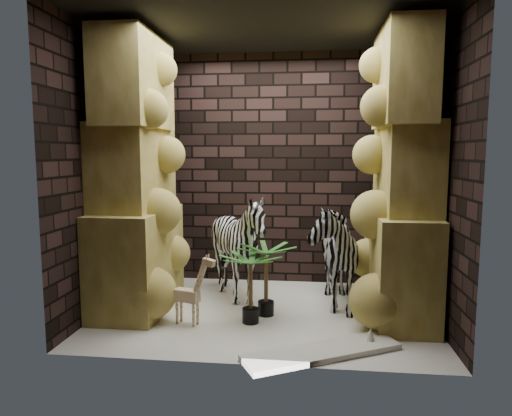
# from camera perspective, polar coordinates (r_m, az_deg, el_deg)

# --- Properties ---
(floor) EXTENTS (3.50, 3.50, 0.00)m
(floor) POSITION_cam_1_polar(r_m,az_deg,el_deg) (5.11, 0.92, -12.80)
(floor) COLOR silver
(floor) RESTS_ON ground
(ceiling) EXTENTS (3.50, 3.50, 0.00)m
(ceiling) POSITION_cam_1_polar(r_m,az_deg,el_deg) (4.98, 0.99, 21.76)
(ceiling) COLOR black
(ceiling) RESTS_ON ground
(wall_back) EXTENTS (3.50, 0.00, 3.50)m
(wall_back) POSITION_cam_1_polar(r_m,az_deg,el_deg) (6.06, 2.11, 4.78)
(wall_back) COLOR black
(wall_back) RESTS_ON ground
(wall_front) EXTENTS (3.50, 0.00, 3.50)m
(wall_front) POSITION_cam_1_polar(r_m,az_deg,el_deg) (3.58, -1.00, 3.35)
(wall_front) COLOR black
(wall_front) RESTS_ON ground
(wall_left) EXTENTS (0.00, 3.00, 3.00)m
(wall_left) POSITION_cam_1_polar(r_m,az_deg,el_deg) (5.28, -18.35, 4.13)
(wall_left) COLOR black
(wall_left) RESTS_ON ground
(wall_right) EXTENTS (0.00, 3.00, 3.00)m
(wall_right) POSITION_cam_1_polar(r_m,az_deg,el_deg) (4.96, 21.55, 3.85)
(wall_right) COLOR black
(wall_right) RESTS_ON ground
(rock_pillar_left) EXTENTS (0.68, 1.30, 3.00)m
(rock_pillar_left) POSITION_cam_1_polar(r_m,az_deg,el_deg) (5.14, -14.80, 4.19)
(rock_pillar_left) COLOR #D1C267
(rock_pillar_left) RESTS_ON floor
(rock_pillar_right) EXTENTS (0.58, 1.25, 3.00)m
(rock_pillar_right) POSITION_cam_1_polar(r_m,az_deg,el_deg) (4.89, 17.80, 3.96)
(rock_pillar_right) COLOR #D1C267
(rock_pillar_right) RESTS_ON floor
(zebra_right) EXTENTS (0.76, 1.24, 1.40)m
(zebra_right) POSITION_cam_1_polar(r_m,az_deg,el_deg) (5.26, 9.03, -4.40)
(zebra_right) COLOR white
(zebra_right) RESTS_ON floor
(zebra_left) EXTENTS (1.28, 1.46, 1.15)m
(zebra_left) POSITION_cam_1_polar(r_m,az_deg,el_deg) (5.33, -2.15, -5.54)
(zebra_left) COLOR white
(zebra_left) RESTS_ON floor
(giraffe_toy) EXTENTS (0.41, 0.25, 0.76)m
(giraffe_toy) POSITION_cam_1_polar(r_m,az_deg,el_deg) (4.71, -8.57, -9.73)
(giraffe_toy) COLOR beige
(giraffe_toy) RESTS_ON floor
(palm_front) EXTENTS (0.36, 0.36, 0.77)m
(palm_front) POSITION_cam_1_polar(r_m,az_deg,el_deg) (4.92, 1.26, -8.87)
(palm_front) COLOR #22631D
(palm_front) RESTS_ON floor
(palm_back) EXTENTS (0.36, 0.36, 0.72)m
(palm_back) POSITION_cam_1_polar(r_m,az_deg,el_deg) (4.71, -0.69, -9.92)
(palm_back) COLOR #22631D
(palm_back) RESTS_ON floor
(surfboard) EXTENTS (1.40, 0.98, 0.05)m
(surfboard) POSITION_cam_1_polar(r_m,az_deg,el_deg) (4.16, 8.22, -17.26)
(surfboard) COLOR silver
(surfboard) RESTS_ON floor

